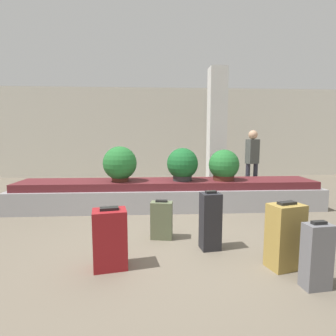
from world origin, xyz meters
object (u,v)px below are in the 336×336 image
suitcase_0 (317,256)px  suitcase_5 (162,220)px  suitcase_1 (110,239)px  potted_plant_1 (120,164)px  suitcase_2 (285,236)px  traveler_0 (252,156)px  suitcase_4 (210,221)px  potted_plant_2 (224,166)px  potted_plant_0 (182,165)px  pillar (217,131)px

suitcase_0 → suitcase_5: 1.96m
suitcase_1 → potted_plant_1: potted_plant_1 is taller
suitcase_2 → traveler_0: 4.00m
suitcase_1 → suitcase_5: size_ratio=1.22×
potted_plant_1 → traveler_0: bearing=22.5°
suitcase_1 → suitcase_2: 1.94m
suitcase_5 → suitcase_2: bearing=-25.8°
suitcase_4 → suitcase_2: bearing=-44.3°
potted_plant_2 → suitcase_4: bearing=-109.7°
potted_plant_0 → potted_plant_1: size_ratio=0.95×
suitcase_4 → potted_plant_0: (-0.14, 1.96, 0.53)m
suitcase_4 → potted_plant_2: bearing=62.7°
suitcase_4 → potted_plant_0: potted_plant_0 is taller
suitcase_0 → suitcase_2: suitcase_2 is taller
suitcase_2 → suitcase_5: bearing=130.0°
suitcase_0 → traveler_0: bearing=70.9°
suitcase_4 → traveler_0: (1.79, 3.27, 0.59)m
suitcase_1 → potted_plant_1: 2.46m
suitcase_1 → suitcase_2: bearing=-14.0°
pillar → potted_plant_1: bearing=-145.7°
suitcase_0 → potted_plant_0: 3.11m
suitcase_2 → potted_plant_2: (-0.01, 2.51, 0.50)m
pillar → suitcase_4: bearing=-104.6°
suitcase_1 → potted_plant_2: (1.92, 2.40, 0.54)m
suitcase_2 → potted_plant_2: size_ratio=1.20×
potted_plant_0 → potted_plant_1: 1.24m
suitcase_0 → suitcase_2: (-0.10, 0.41, 0.04)m
suitcase_0 → suitcase_4: suitcase_4 is taller
suitcase_4 → potted_plant_0: bearing=86.5°
pillar → suitcase_2: pillar is taller
suitcase_2 → suitcase_0: bearing=-91.3°
potted_plant_2 → potted_plant_1: bearing=-179.5°
pillar → suitcase_2: (-0.20, -4.06, -1.24)m
pillar → suitcase_5: (-1.54, -3.14, -1.33)m
pillar → suitcase_0: (-0.10, -4.47, -1.28)m
pillar → potted_plant_2: pillar is taller
potted_plant_0 → potted_plant_2: size_ratio=1.05×
traveler_0 → potted_plant_2: bearing=25.4°
suitcase_5 → potted_plant_2: size_ratio=0.90×
suitcase_0 → traveler_0: traveler_0 is taller
suitcase_2 → potted_plant_1: size_ratio=1.08×
suitcase_5 → traveler_0: 3.82m
suitcase_4 → suitcase_0: bearing=-56.6°
suitcase_1 → pillar: bearing=50.9°
suitcase_0 → suitcase_4: 1.25m
suitcase_2 → potted_plant_1: (-2.11, 2.49, 0.56)m
potted_plant_2 → traveler_0: 1.69m
suitcase_2 → potted_plant_0: size_ratio=1.14×
potted_plant_0 → potted_plant_1: (-1.24, -0.01, 0.02)m
suitcase_1 → suitcase_5: bearing=42.9°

